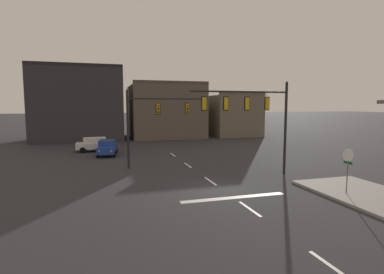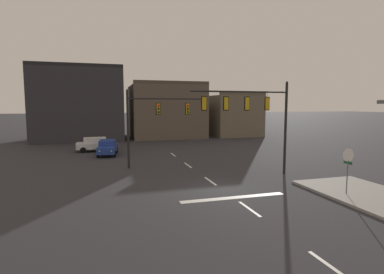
% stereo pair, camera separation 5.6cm
% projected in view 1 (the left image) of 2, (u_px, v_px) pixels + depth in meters
% --- Properties ---
extents(ground_plane, '(400.00, 400.00, 0.00)m').
position_uv_depth(ground_plane, '(221.00, 189.00, 19.55)').
color(ground_plane, '#2B2B30').
extents(sidewalk_near_corner, '(5.00, 8.00, 0.15)m').
position_uv_depth(sidewalk_near_corner, '(369.00, 195.00, 17.89)').
color(sidewalk_near_corner, gray).
rests_on(sidewalk_near_corner, ground).
extents(stop_bar_paint, '(6.40, 0.50, 0.01)m').
position_uv_depth(stop_bar_paint, '(234.00, 198.00, 17.64)').
color(stop_bar_paint, silver).
rests_on(stop_bar_paint, ground).
extents(lane_centreline, '(0.16, 26.40, 0.01)m').
position_uv_depth(lane_centreline, '(210.00, 181.00, 21.45)').
color(lane_centreline, silver).
rests_on(lane_centreline, ground).
extents(signal_mast_near_side, '(7.73, 0.38, 7.15)m').
position_uv_depth(signal_mast_near_side, '(255.00, 111.00, 22.58)').
color(signal_mast_near_side, black).
rests_on(signal_mast_near_side, ground).
extents(signal_mast_far_side, '(6.83, 0.41, 6.68)m').
position_uv_depth(signal_mast_far_side, '(151.00, 116.00, 25.94)').
color(signal_mast_far_side, black).
rests_on(signal_mast_far_side, ground).
extents(stop_sign, '(0.76, 0.64, 2.83)m').
position_uv_depth(stop_sign, '(348.00, 160.00, 17.74)').
color(stop_sign, '#56565B').
rests_on(stop_sign, ground).
extents(car_lot_nearside, '(4.50, 2.01, 1.61)m').
position_uv_depth(car_lot_nearside, '(96.00, 144.00, 35.27)').
color(car_lot_nearside, silver).
rests_on(car_lot_nearside, ground).
extents(car_lot_middle, '(2.28, 4.59, 1.61)m').
position_uv_depth(car_lot_middle, '(107.00, 147.00, 32.65)').
color(car_lot_middle, navy).
rests_on(car_lot_middle, ground).
extents(building_row, '(36.03, 12.28, 11.18)m').
position_uv_depth(building_row, '(149.00, 110.00, 50.38)').
color(building_row, '#2D2D33').
rests_on(building_row, ground).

